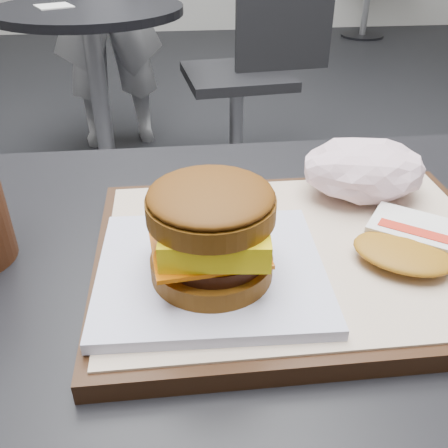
% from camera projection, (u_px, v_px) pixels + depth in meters
% --- Properties ---
extents(customer_table, '(0.80, 0.60, 0.77)m').
position_uv_depth(customer_table, '(246.00, 405.00, 0.56)').
color(customer_table, '#A5A5AA').
rests_on(customer_table, ground).
extents(serving_tray, '(0.38, 0.28, 0.02)m').
position_uv_depth(serving_tray, '(301.00, 255.00, 0.47)').
color(serving_tray, black).
rests_on(serving_tray, customer_table).
extents(breakfast_sandwich, '(0.20, 0.18, 0.09)m').
position_uv_depth(breakfast_sandwich, '(212.00, 241.00, 0.40)').
color(breakfast_sandwich, white).
rests_on(breakfast_sandwich, serving_tray).
extents(hash_brown, '(0.14, 0.13, 0.02)m').
position_uv_depth(hash_brown, '(412.00, 242.00, 0.45)').
color(hash_brown, white).
rests_on(hash_brown, serving_tray).
extents(crumpled_wrapper, '(0.13, 0.10, 0.06)m').
position_uv_depth(crumpled_wrapper, '(364.00, 170.00, 0.53)').
color(crumpled_wrapper, white).
rests_on(crumpled_wrapper, serving_tray).
extents(neighbor_table, '(0.70, 0.70, 0.75)m').
position_uv_depth(neighbor_table, '(95.00, 62.00, 1.93)').
color(neighbor_table, black).
rests_on(neighbor_table, ground).
extents(napkin, '(0.16, 0.16, 0.00)m').
position_uv_depth(napkin, '(54.00, 6.00, 1.81)').
color(napkin, silver).
rests_on(napkin, neighbor_table).
extents(neighbor_chair, '(0.62, 0.46, 0.88)m').
position_uv_depth(neighbor_chair, '(253.00, 63.00, 2.06)').
color(neighbor_chair, '#9B9BA0').
rests_on(neighbor_chair, ground).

